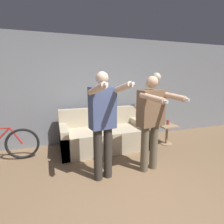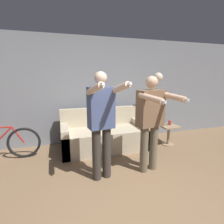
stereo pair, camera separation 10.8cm
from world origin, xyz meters
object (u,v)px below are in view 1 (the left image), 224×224
object	(u,v)px
person_left	(103,120)
cup	(168,122)
side_table	(167,131)
cat	(102,104)
person_right	(151,118)
couch	(103,136)
floor_lamp	(153,87)

from	to	relation	value
person_left	cup	bearing A→B (deg)	18.19
side_table	cup	bearing A→B (deg)	41.76
person_left	cat	distance (m)	1.58
person_left	side_table	world-z (taller)	person_left
cat	person_right	bearing A→B (deg)	-73.43
person_right	person_left	bearing A→B (deg)	169.44
couch	side_table	size ratio (longest dim) A/B	3.96
couch	side_table	xyz separation A→B (m)	(1.57, -0.25, 0.05)
side_table	cat	bearing A→B (deg)	158.90
couch	cup	xyz separation A→B (m)	(1.62, -0.20, 0.24)
person_left	side_table	xyz separation A→B (m)	(1.90, 0.95, -0.65)
couch	floor_lamp	bearing A→B (deg)	2.30
couch	floor_lamp	size ratio (longest dim) A/B	1.10
floor_lamp	cup	xyz separation A→B (m)	(0.33, -0.25, -0.85)
person_right	cat	bearing A→B (deg)	95.97
person_right	side_table	world-z (taller)	person_right
couch	person_right	size ratio (longest dim) A/B	1.15
person_left	person_right	distance (m)	0.86
person_left	couch	bearing A→B (deg)	65.57
cat	floor_lamp	bearing A→B (deg)	-12.81
cat	cup	distance (m)	1.70
person_left	person_right	size ratio (longest dim) A/B	1.04
floor_lamp	cup	world-z (taller)	floor_lamp
person_right	cat	xyz separation A→B (m)	(-0.45, 1.53, 0.02)
person_left	floor_lamp	size ratio (longest dim) A/B	0.99
side_table	cup	size ratio (longest dim) A/B	4.26
cat	floor_lamp	distance (m)	1.32
floor_lamp	side_table	world-z (taller)	floor_lamp
person_right	floor_lamp	bearing A→B (deg)	47.82
couch	person_left	world-z (taller)	person_left
cat	floor_lamp	size ratio (longest dim) A/B	0.25
cat	side_table	distance (m)	1.73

